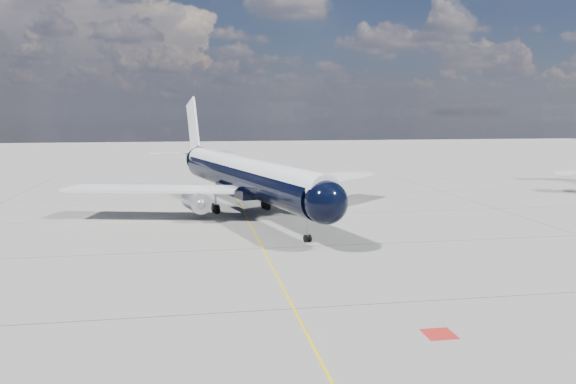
% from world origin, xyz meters
% --- Properties ---
extents(ground, '(320.00, 320.00, 0.00)m').
position_xyz_m(ground, '(0.00, 30.00, 0.00)').
color(ground, gray).
rests_on(ground, ground).
extents(taxiway_centerline, '(0.16, 160.00, 0.01)m').
position_xyz_m(taxiway_centerline, '(0.00, 25.00, 0.00)').
color(taxiway_centerline, '#DEB90B').
rests_on(taxiway_centerline, ground).
extents(red_marking, '(1.60, 1.60, 0.01)m').
position_xyz_m(red_marking, '(6.80, -10.00, 0.00)').
color(red_marking, maroon).
rests_on(red_marking, ground).
extents(main_airliner, '(37.78, 46.79, 13.74)m').
position_xyz_m(main_airliner, '(-0.21, 28.35, 4.26)').
color(main_airliner, black).
rests_on(main_airliner, ground).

